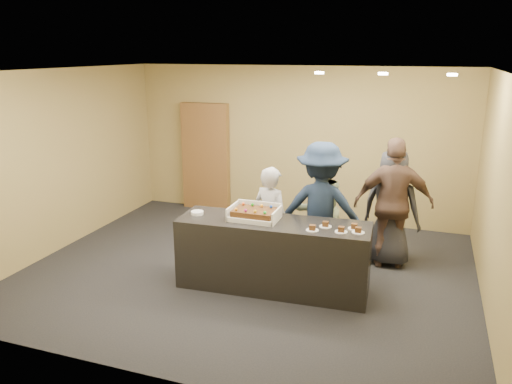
# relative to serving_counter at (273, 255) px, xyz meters

# --- Properties ---
(room) EXTENTS (6.04, 6.00, 2.70)m
(room) POSITION_rel_serving_counter_xyz_m (-0.47, 0.38, 0.90)
(room) COLOR black
(room) RESTS_ON ground
(serving_counter) EXTENTS (2.43, 0.83, 0.90)m
(serving_counter) POSITION_rel_serving_counter_xyz_m (0.00, 0.00, 0.00)
(serving_counter) COLOR black
(serving_counter) RESTS_ON floor
(storage_cabinet) EXTENTS (0.92, 0.15, 2.02)m
(storage_cabinet) POSITION_rel_serving_counter_xyz_m (-2.21, 2.79, 0.56)
(storage_cabinet) COLOR brown
(storage_cabinet) RESTS_ON floor
(cake_box) EXTENTS (0.61, 0.42, 0.18)m
(cake_box) POSITION_rel_serving_counter_xyz_m (-0.25, 0.02, 0.49)
(cake_box) COLOR white
(cake_box) RESTS_ON serving_counter
(sheet_cake) EXTENTS (0.52, 0.36, 0.11)m
(sheet_cake) POSITION_rel_serving_counter_xyz_m (-0.25, -0.00, 0.55)
(sheet_cake) COLOR #3E220E
(sheet_cake) RESTS_ON cake_box
(plate_stack) EXTENTS (0.16, 0.16, 0.04)m
(plate_stack) POSITION_rel_serving_counter_xyz_m (-1.02, -0.05, 0.47)
(plate_stack) COLOR white
(plate_stack) RESTS_ON serving_counter
(slice_a) EXTENTS (0.15, 0.15, 0.07)m
(slice_a) POSITION_rel_serving_counter_xyz_m (0.53, -0.15, 0.47)
(slice_a) COLOR white
(slice_a) RESTS_ON serving_counter
(slice_b) EXTENTS (0.15, 0.15, 0.07)m
(slice_b) POSITION_rel_serving_counter_xyz_m (0.65, 0.02, 0.47)
(slice_b) COLOR white
(slice_b) RESTS_ON serving_counter
(slice_c) EXTENTS (0.15, 0.15, 0.07)m
(slice_c) POSITION_rel_serving_counter_xyz_m (0.86, -0.10, 0.47)
(slice_c) COLOR white
(slice_c) RESTS_ON serving_counter
(slice_d) EXTENTS (0.15, 0.15, 0.07)m
(slice_d) POSITION_rel_serving_counter_xyz_m (0.99, 0.06, 0.47)
(slice_d) COLOR white
(slice_d) RESTS_ON serving_counter
(slice_e) EXTENTS (0.15, 0.15, 0.07)m
(slice_e) POSITION_rel_serving_counter_xyz_m (1.05, -0.05, 0.47)
(slice_e) COLOR white
(slice_e) RESTS_ON serving_counter
(person_server_grey) EXTENTS (0.63, 0.53, 1.49)m
(person_server_grey) POSITION_rel_serving_counter_xyz_m (-0.17, 0.45, 0.29)
(person_server_grey) COLOR #A7A7AC
(person_server_grey) RESTS_ON floor
(person_sage_man) EXTENTS (0.99, 0.95, 1.61)m
(person_sage_man) POSITION_rel_serving_counter_xyz_m (0.35, 1.03, 0.35)
(person_sage_man) COLOR gray
(person_sage_man) RESTS_ON floor
(person_navy_man) EXTENTS (1.25, 0.82, 1.81)m
(person_navy_man) POSITION_rel_serving_counter_xyz_m (0.46, 0.67, 0.46)
(person_navy_man) COLOR #16233A
(person_navy_man) RESTS_ON floor
(person_brown_extra) EXTENTS (1.14, 0.66, 1.83)m
(person_brown_extra) POSITION_rel_serving_counter_xyz_m (1.36, 1.21, 0.47)
(person_brown_extra) COLOR brown
(person_brown_extra) RESTS_ON floor
(person_dark_suit) EXTENTS (0.90, 0.68, 1.66)m
(person_dark_suit) POSITION_rel_serving_counter_xyz_m (1.32, 1.29, 0.38)
(person_dark_suit) COLOR #27282D
(person_dark_suit) RESTS_ON floor
(ceiling_spotlights) EXTENTS (1.72, 0.12, 0.03)m
(ceiling_spotlights) POSITION_rel_serving_counter_xyz_m (1.13, 0.88, 2.22)
(ceiling_spotlights) COLOR #FFEAC6
(ceiling_spotlights) RESTS_ON ceiling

